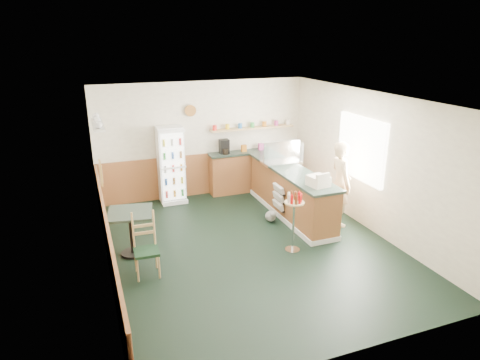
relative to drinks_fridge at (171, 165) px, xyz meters
name	(u,v)px	position (x,y,z in m)	size (l,w,h in m)	color
ground	(251,246)	(0.84, -2.74, -0.88)	(6.00, 6.00, 0.00)	black
room_envelope	(225,158)	(0.62, -2.01, 0.65)	(5.04, 6.02, 2.72)	#F0E9CD
service_counter	(290,194)	(2.19, -1.66, -0.42)	(0.68, 3.01, 1.01)	#985731
back_counter	(253,169)	(2.03, 0.06, -0.33)	(2.24, 0.42, 1.69)	#985731
drinks_fridge	(171,165)	(0.00, 0.00, 0.00)	(0.58, 0.52, 1.75)	white
display_case	(282,153)	(2.19, -1.18, 0.37)	(0.85, 0.45, 0.48)	silver
cash_register	(318,181)	(2.19, -2.74, 0.23)	(0.33, 0.35, 0.19)	beige
shopkeeper	(340,184)	(2.89, -2.44, -0.01)	(0.58, 0.42, 1.73)	tan
condiment_stand	(294,212)	(1.50, -3.14, -0.14)	(0.35, 0.35, 1.09)	silver
newspaper_rack	(279,198)	(1.84, -1.82, -0.38)	(0.09, 0.45, 0.53)	black
cafe_table	(131,225)	(-1.21, -2.27, -0.30)	(0.86, 0.86, 0.81)	black
cafe_chair	(145,242)	(-1.08, -2.97, -0.33)	(0.40, 0.40, 1.04)	black
dog_doorstop	(271,216)	(1.65, -1.87, -0.75)	(0.22, 0.29, 0.27)	gray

